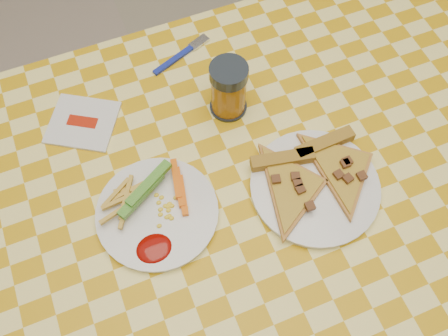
% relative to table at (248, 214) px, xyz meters
% --- Properties ---
extents(ground, '(8.00, 8.00, 0.00)m').
position_rel_table_xyz_m(ground, '(0.00, 0.00, -0.68)').
color(ground, '#BCA897').
rests_on(ground, ground).
extents(table, '(1.28, 0.88, 0.76)m').
position_rel_table_xyz_m(table, '(0.00, 0.00, 0.00)').
color(table, silver).
rests_on(table, ground).
extents(plate_left, '(0.26, 0.26, 0.01)m').
position_rel_table_xyz_m(plate_left, '(-0.16, 0.03, 0.08)').
color(plate_left, silver).
rests_on(plate_left, table).
extents(plate_right, '(0.28, 0.28, 0.01)m').
position_rel_table_xyz_m(plate_right, '(0.11, -0.03, 0.08)').
color(plate_right, silver).
rests_on(plate_right, table).
extents(fries_veggies, '(0.18, 0.17, 0.04)m').
position_rel_table_xyz_m(fries_veggies, '(-0.17, 0.04, 0.10)').
color(fries_veggies, gold).
rests_on(fries_veggies, plate_left).
extents(pizza_slices, '(0.26, 0.24, 0.02)m').
position_rel_table_xyz_m(pizza_slices, '(0.11, -0.01, 0.09)').
color(pizza_slices, '#BC803A').
rests_on(pizza_slices, plate_right).
extents(drink_glass, '(0.07, 0.07, 0.12)m').
position_rel_table_xyz_m(drink_glass, '(0.04, 0.19, 0.13)').
color(drink_glass, black).
rests_on(drink_glass, table).
extents(napkin, '(0.16, 0.16, 0.01)m').
position_rel_table_xyz_m(napkin, '(-0.23, 0.26, 0.08)').
color(napkin, silver).
rests_on(napkin, table).
extents(fork, '(0.14, 0.07, 0.01)m').
position_rel_table_xyz_m(fork, '(-0.00, 0.34, 0.08)').
color(fork, navy).
rests_on(fork, table).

